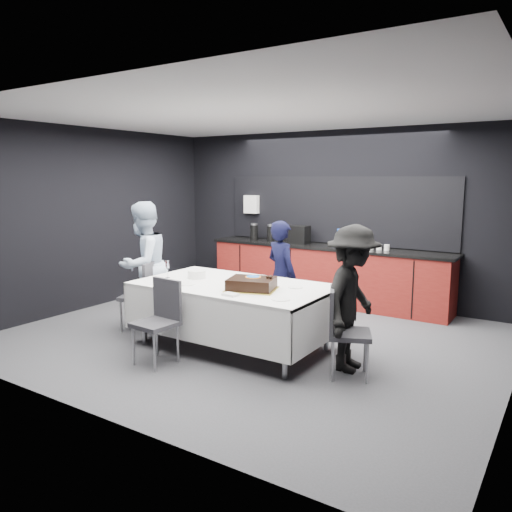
{
  "coord_description": "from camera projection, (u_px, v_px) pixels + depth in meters",
  "views": [
    {
      "loc": [
        3.4,
        -5.14,
        2.05
      ],
      "look_at": [
        0.0,
        0.1,
        1.05
      ],
      "focal_mm": 35.0,
      "sensor_mm": 36.0,
      "label": 1
    }
  ],
  "objects": [
    {
      "name": "chair_near",
      "position": [
        160.0,
        315.0,
        5.5
      ],
      "size": [
        0.45,
        0.45,
        0.92
      ],
      "color": "#313137",
      "rests_on": "ground"
    },
    {
      "name": "loose_plate_near",
      "position": [
        186.0,
        284.0,
        5.93
      ],
      "size": [
        0.22,
        0.22,
        0.01
      ],
      "primitive_type": "cylinder",
      "color": "white",
      "rests_on": "party_table"
    },
    {
      "name": "fork_pile",
      "position": [
        230.0,
        294.0,
        5.36
      ],
      "size": [
        0.18,
        0.12,
        0.03
      ],
      "primitive_type": "cube",
      "rotation": [
        0.0,
        0.0,
        -0.09
      ],
      "color": "white",
      "rests_on": "party_table"
    },
    {
      "name": "person_right",
      "position": [
        352.0,
        299.0,
        5.24
      ],
      "size": [
        0.63,
        1.04,
        1.56
      ],
      "primitive_type": "imported",
      "rotation": [
        0.0,
        0.0,
        1.63
      ],
      "color": "black",
      "rests_on": "ground"
    },
    {
      "name": "person_left",
      "position": [
        143.0,
        264.0,
        6.82
      ],
      "size": [
        0.73,
        0.9,
        1.72
      ],
      "primitive_type": "imported",
      "rotation": [
        0.0,
        0.0,
        -1.47
      ],
      "color": "silver",
      "rests_on": "ground"
    },
    {
      "name": "party_table",
      "position": [
        233.0,
        295.0,
        5.98
      ],
      "size": [
        2.32,
        1.32,
        0.78
      ],
      "color": "#99999E",
      "rests_on": "ground"
    },
    {
      "name": "ground",
      "position": [
        252.0,
        338.0,
        6.41
      ],
      "size": [
        6.0,
        6.0,
        0.0
      ],
      "primitive_type": "plane",
      "color": "#46464B",
      "rests_on": "ground"
    },
    {
      "name": "chair_right",
      "position": [
        342.0,
        326.0,
        5.1
      ],
      "size": [
        0.55,
        0.55,
        0.92
      ],
      "color": "#313137",
      "rests_on": "ground"
    },
    {
      "name": "champagne_flute",
      "position": [
        167.0,
        265.0,
        6.29
      ],
      "size": [
        0.06,
        0.06,
        0.22
      ],
      "color": "white",
      "rests_on": "party_table"
    },
    {
      "name": "loose_plate_right_b",
      "position": [
        281.0,
        299.0,
        5.19
      ],
      "size": [
        0.2,
        0.2,
        0.01
      ],
      "primitive_type": "cylinder",
      "color": "white",
      "rests_on": "party_table"
    },
    {
      "name": "chair_left",
      "position": [
        143.0,
        291.0,
        6.67
      ],
      "size": [
        0.54,
        0.54,
        0.92
      ],
      "color": "#313137",
      "rests_on": "ground"
    },
    {
      "name": "cake_assembly",
      "position": [
        252.0,
        284.0,
        5.63
      ],
      "size": [
        0.65,
        0.59,
        0.17
      ],
      "color": "gold",
      "rests_on": "party_table"
    },
    {
      "name": "loose_plate_far",
      "position": [
        248.0,
        279.0,
        6.2
      ],
      "size": [
        0.2,
        0.2,
        0.01
      ],
      "primitive_type": "cylinder",
      "color": "white",
      "rests_on": "party_table"
    },
    {
      "name": "kitchenette",
      "position": [
        325.0,
        269.0,
        8.17
      ],
      "size": [
        4.1,
        0.64,
        2.05
      ],
      "color": "maroon",
      "rests_on": "ground"
    },
    {
      "name": "person_center",
      "position": [
        281.0,
        275.0,
        6.75
      ],
      "size": [
        0.63,
        0.54,
        1.47
      ],
      "primitive_type": "imported",
      "rotation": [
        0.0,
        0.0,
        2.73
      ],
      "color": "black",
      "rests_on": "ground"
    },
    {
      "name": "loose_plate_right_a",
      "position": [
        296.0,
        287.0,
        5.76
      ],
      "size": [
        0.18,
        0.18,
        0.01
      ],
      "primitive_type": "cylinder",
      "color": "white",
      "rests_on": "party_table"
    },
    {
      "name": "room_shell",
      "position": [
        252.0,
        192.0,
        6.12
      ],
      "size": [
        6.04,
        5.04,
        2.82
      ],
      "color": "white",
      "rests_on": "ground"
    },
    {
      "name": "plate_stack",
      "position": [
        197.0,
        274.0,
        6.29
      ],
      "size": [
        0.23,
        0.23,
        0.1
      ],
      "primitive_type": "cylinder",
      "color": "white",
      "rests_on": "party_table"
    }
  ]
}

